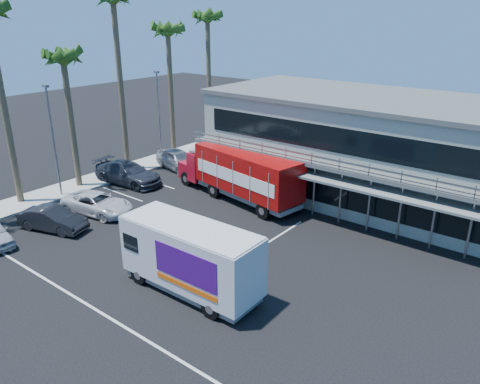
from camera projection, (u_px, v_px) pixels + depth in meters
The scene contains 15 objects.
ground at pixel (193, 261), 25.48m from camera, with size 120.00×120.00×0.00m, color black.
building at pixel (366, 147), 33.39m from camera, with size 22.40×12.00×7.30m.
curb_strip at pixel (111, 175), 38.49m from camera, with size 3.00×32.00×0.16m, color #A5A399.
palm_c at pixel (64, 64), 32.93m from camera, with size 2.80×2.80×10.75m.
palm_d at pixel (114, 10), 35.48m from camera, with size 2.80×2.80×14.75m.
palm_e at pixel (168, 38), 39.66m from camera, with size 2.80×2.80×12.25m.
palm_f at pixel (208, 25), 43.60m from camera, with size 2.80×2.80×13.25m.
light_pole_near at pixel (53, 137), 32.76m from camera, with size 0.50×0.25×8.09m.
light_pole_far at pixel (159, 114), 40.10m from camera, with size 0.50×0.25×8.09m.
red_truck at pixel (240, 173), 33.08m from camera, with size 11.28×4.39×3.70m.
white_van at pixel (191, 257), 22.08m from camera, with size 7.17×2.58×3.48m.
parked_car_b at pixel (53, 219), 28.85m from camera, with size 1.53×4.39×1.45m, color black.
parked_car_c at pixel (97, 203), 31.28m from camera, with size 2.30×4.98×1.38m, color silver.
parked_car_d at pixel (128, 173), 36.65m from camera, with size 2.38×5.86×1.70m, color #272A34.
parked_car_e at pixel (178, 160), 39.95m from camera, with size 2.03×5.05×1.72m, color gray.
Camera 1 is at (15.86, -16.04, 12.70)m, focal length 35.00 mm.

